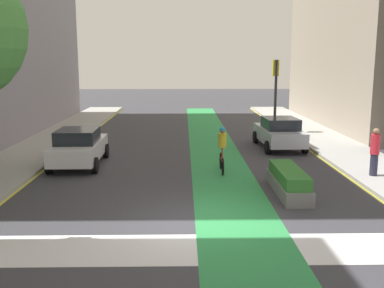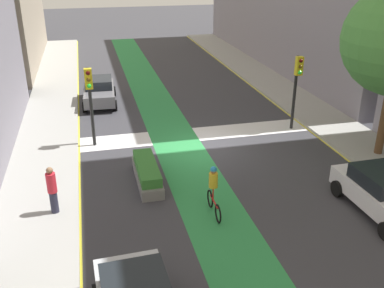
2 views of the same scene
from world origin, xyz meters
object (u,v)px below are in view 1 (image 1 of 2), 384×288
(traffic_signal_far_right, at_px, (276,83))
(car_white_left_far, at_px, (79,147))
(cyclist_in_lane, at_px, (222,149))
(pedestrian_sidewalk_right_a, at_px, (375,151))
(car_silver_right_far, at_px, (279,133))
(median_planter, at_px, (289,182))

(traffic_signal_far_right, distance_m, car_white_left_far, 12.88)
(traffic_signal_far_right, bearing_deg, cyclist_in_lane, -112.92)
(car_white_left_far, bearing_deg, pedestrian_sidewalk_right_a, -12.43)
(cyclist_in_lane, bearing_deg, car_white_left_far, 167.05)
(car_silver_right_far, bearing_deg, median_planter, -99.63)
(cyclist_in_lane, bearing_deg, car_silver_right_far, 56.48)
(car_white_left_far, xyz_separation_m, cyclist_in_lane, (5.96, -1.37, 0.17))
(pedestrian_sidewalk_right_a, relative_size, median_planter, 0.55)
(car_silver_right_far, height_order, cyclist_in_lane, cyclist_in_lane)
(traffic_signal_far_right, bearing_deg, pedestrian_sidewalk_right_a, -81.01)
(traffic_signal_far_right, xyz_separation_m, median_planter, (-1.94, -12.20, -2.71))
(pedestrian_sidewalk_right_a, bearing_deg, cyclist_in_lane, 168.12)
(traffic_signal_far_right, distance_m, car_silver_right_far, 4.87)
(median_planter, bearing_deg, traffic_signal_far_right, 80.98)
(cyclist_in_lane, bearing_deg, median_planter, -55.63)
(car_silver_right_far, xyz_separation_m, cyclist_in_lane, (-3.34, -5.04, 0.17))
(traffic_signal_far_right, height_order, car_white_left_far, traffic_signal_far_right)
(car_silver_right_far, distance_m, cyclist_in_lane, 6.05)
(cyclist_in_lane, relative_size, median_planter, 0.57)
(traffic_signal_far_right, bearing_deg, car_silver_right_far, -97.87)
(cyclist_in_lane, height_order, pedestrian_sidewalk_right_a, pedestrian_sidewalk_right_a)
(traffic_signal_far_right, xyz_separation_m, car_white_left_far, (-9.89, -7.92, -2.31))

